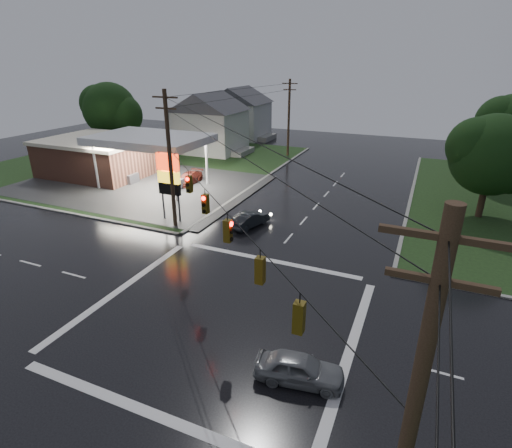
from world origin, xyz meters
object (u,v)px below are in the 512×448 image
at_px(car_pump, 188,178).
at_px(gas_station, 108,154).
at_px(pylon_sign, 169,176).
at_px(utility_pole_nw, 170,159).
at_px(tree_nw_behind, 111,110).
at_px(house_near, 210,122).
at_px(car_north, 250,219).
at_px(utility_pole_n, 289,117).
at_px(car_crossing, 299,369).
at_px(utility_pole_se, 407,443).
at_px(house_far, 239,112).
at_px(tree_ne_near, 494,155).

bearing_deg(car_pump, gas_station, -177.83).
distance_m(pylon_sign, utility_pole_nw, 2.22).
relative_size(pylon_sign, tree_nw_behind, 0.60).
height_order(house_near, car_north, house_near).
bearing_deg(utility_pole_n, house_near, -170.09).
relative_size(gas_station, car_crossing, 6.73).
height_order(utility_pole_n, car_pump, utility_pole_n).
distance_m(gas_station, car_pump, 10.75).
distance_m(utility_pole_se, tree_nw_behind, 58.64).
relative_size(house_far, car_crossing, 2.84).
height_order(utility_pole_nw, tree_ne_near, utility_pole_nw).
distance_m(gas_station, car_north, 23.29).
xyz_separation_m(pylon_sign, car_crossing, (15.82, -13.47, -3.35)).
xyz_separation_m(utility_pole_nw, car_north, (5.72, 2.48, -5.09)).
relative_size(house_far, car_pump, 2.53).
xyz_separation_m(pylon_sign, utility_pole_n, (1.00, 27.50, 1.46)).
bearing_deg(tree_nw_behind, utility_pole_n, 18.21).
relative_size(gas_station, car_pump, 6.01).
height_order(utility_pole_nw, utility_pole_n, utility_pole_nw).
bearing_deg(pylon_sign, utility_pole_se, -45.00).
distance_m(utility_pole_n, car_north, 27.08).
distance_m(gas_station, house_near, 17.07).
height_order(utility_pole_se, tree_nw_behind, utility_pole_se).
distance_m(tree_ne_near, car_crossing, 26.93).
distance_m(utility_pole_se, car_crossing, 9.25).
height_order(utility_pole_se, car_crossing, utility_pole_se).
relative_size(utility_pole_nw, house_near, 1.00).
bearing_deg(pylon_sign, utility_pole_n, 87.92).
bearing_deg(utility_pole_se, pylon_sign, 135.00).
bearing_deg(car_pump, car_crossing, -50.71).
bearing_deg(tree_nw_behind, gas_station, -51.58).
bearing_deg(car_pump, tree_ne_near, 1.21).
height_order(pylon_sign, utility_pole_nw, utility_pole_nw).
bearing_deg(car_crossing, tree_nw_behind, 41.04).
distance_m(utility_pole_nw, house_far, 40.48).
relative_size(house_far, car_north, 2.87).
distance_m(utility_pole_n, house_near, 11.67).
bearing_deg(car_north, pylon_sign, 28.56).
bearing_deg(house_far, gas_station, -97.50).
relative_size(house_near, house_far, 1.00).
relative_size(utility_pole_nw, utility_pole_se, 1.00).
bearing_deg(pylon_sign, car_crossing, -40.42).
distance_m(tree_nw_behind, car_crossing, 51.49).
distance_m(tree_nw_behind, car_north, 35.48).
relative_size(house_far, tree_ne_near, 1.23).
bearing_deg(car_crossing, utility_pole_se, -156.22).
bearing_deg(car_crossing, car_pump, 32.25).
height_order(car_north, car_crossing, car_crossing).
bearing_deg(tree_ne_near, house_near, 158.24).
relative_size(gas_station, car_north, 6.80).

